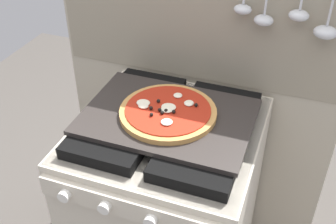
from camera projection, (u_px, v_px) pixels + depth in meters
kitchen_backsplash at (198, 94)px, 1.68m from camera, size 1.10×0.09×1.55m
stove at (168, 212)px, 1.62m from camera, size 0.60×0.64×0.90m
baking_tray at (168, 117)px, 1.35m from camera, size 0.54×0.38×0.02m
pizza_left at (168, 111)px, 1.34m from camera, size 0.31×0.31×0.03m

